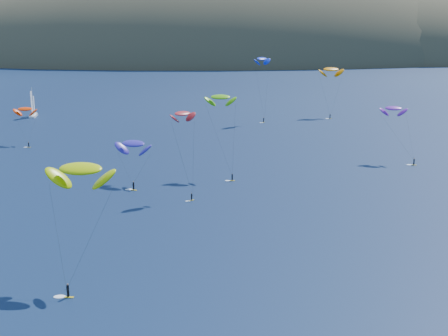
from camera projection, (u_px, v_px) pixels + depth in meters
island at (244, 68)px, 611.60m from camera, size 730.00×300.00×210.00m
sailboat at (33, 114)px, 258.48m from camera, size 9.85×8.54×12.29m
kitesurfer_1 at (25, 109)px, 204.73m from camera, size 7.97×10.18×13.42m
kitesurfer_2 at (81, 169)px, 99.27m from camera, size 11.57×12.75×21.02m
kitesurfer_3 at (220, 97)px, 164.35m from camera, size 8.24×11.66×22.72m
kitesurfer_4 at (262, 59)px, 243.49m from camera, size 8.59×8.81×26.79m
kitesurfer_6 at (394, 108)px, 180.89m from camera, size 9.00×11.20×17.20m
kitesurfer_9 at (183, 114)px, 144.64m from camera, size 7.13×9.47×21.21m
kitesurfer_10 at (133, 144)px, 157.16m from camera, size 10.69×12.46×12.75m
kitesurfer_11 at (331, 69)px, 258.72m from camera, size 11.07×12.75×22.11m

